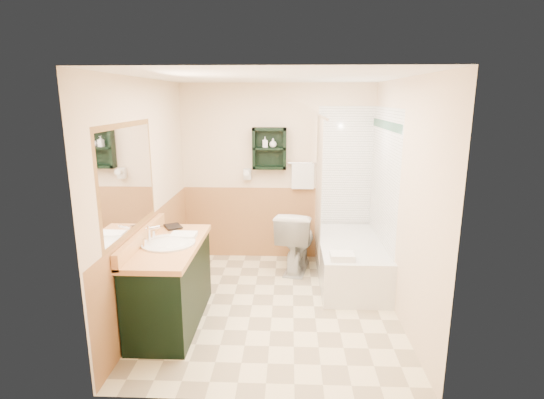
{
  "coord_description": "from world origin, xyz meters",
  "views": [
    {
      "loc": [
        0.17,
        -4.22,
        2.2
      ],
      "look_at": [
        -0.01,
        0.2,
        1.14
      ],
      "focal_mm": 28.0,
      "sensor_mm": 36.0,
      "label": 1
    }
  ],
  "objects_px": {
    "vanity": "(171,284)",
    "soap_bottle_a": "(265,145)",
    "bathtub": "(350,261)",
    "vanity_book": "(165,219)",
    "wall_shelf": "(269,148)",
    "soap_bottle_b": "(273,144)",
    "toilet": "(296,240)",
    "hair_dryer": "(247,174)"
  },
  "relations": [
    {
      "from": "vanity",
      "to": "hair_dryer",
      "type": "bearing_deg",
      "value": 71.83
    },
    {
      "from": "vanity",
      "to": "bathtub",
      "type": "xyz_separation_m",
      "value": [
        1.92,
        1.07,
        -0.16
      ]
    },
    {
      "from": "hair_dryer",
      "to": "soap_bottle_a",
      "type": "bearing_deg",
      "value": -7.08
    },
    {
      "from": "toilet",
      "to": "vanity_book",
      "type": "relative_size",
      "value": 3.7
    },
    {
      "from": "hair_dryer",
      "to": "vanity_book",
      "type": "bearing_deg",
      "value": -119.73
    },
    {
      "from": "wall_shelf",
      "to": "soap_bottle_b",
      "type": "distance_m",
      "value": 0.08
    },
    {
      "from": "toilet",
      "to": "soap_bottle_a",
      "type": "distance_m",
      "value": 1.33
    },
    {
      "from": "vanity",
      "to": "bathtub",
      "type": "distance_m",
      "value": 2.2
    },
    {
      "from": "wall_shelf",
      "to": "vanity",
      "type": "bearing_deg",
      "value": -116.6
    },
    {
      "from": "vanity_book",
      "to": "soap_bottle_b",
      "type": "distance_m",
      "value": 1.84
    },
    {
      "from": "vanity_book",
      "to": "soap_bottle_b",
      "type": "relative_size",
      "value": 1.81
    },
    {
      "from": "hair_dryer",
      "to": "vanity",
      "type": "height_order",
      "value": "hair_dryer"
    },
    {
      "from": "hair_dryer",
      "to": "wall_shelf",
      "type": "bearing_deg",
      "value": -4.76
    },
    {
      "from": "soap_bottle_a",
      "to": "soap_bottle_b",
      "type": "xyz_separation_m",
      "value": [
        0.11,
        0.0,
        0.01
      ]
    },
    {
      "from": "wall_shelf",
      "to": "hair_dryer",
      "type": "height_order",
      "value": "wall_shelf"
    },
    {
      "from": "wall_shelf",
      "to": "vanity",
      "type": "xyz_separation_m",
      "value": [
        -0.89,
        -1.79,
        -1.13
      ]
    },
    {
      "from": "vanity_book",
      "to": "soap_bottle_b",
      "type": "height_order",
      "value": "soap_bottle_b"
    },
    {
      "from": "hair_dryer",
      "to": "soap_bottle_a",
      "type": "relative_size",
      "value": 1.7
    },
    {
      "from": "vanity",
      "to": "toilet",
      "type": "height_order",
      "value": "vanity"
    },
    {
      "from": "vanity",
      "to": "vanity_book",
      "type": "distance_m",
      "value": 0.73
    },
    {
      "from": "soap_bottle_b",
      "to": "wall_shelf",
      "type": "bearing_deg",
      "value": 174.09
    },
    {
      "from": "bathtub",
      "to": "vanity_book",
      "type": "xyz_separation_m",
      "value": [
        -2.08,
        -0.59,
        0.69
      ]
    },
    {
      "from": "toilet",
      "to": "vanity",
      "type": "bearing_deg",
      "value": 59.08
    },
    {
      "from": "vanity",
      "to": "soap_bottle_a",
      "type": "height_order",
      "value": "soap_bottle_a"
    },
    {
      "from": "wall_shelf",
      "to": "soap_bottle_b",
      "type": "xyz_separation_m",
      "value": [
        0.05,
        -0.01,
        0.06
      ]
    },
    {
      "from": "vanity_book",
      "to": "toilet",
      "type": "bearing_deg",
      "value": 2.85
    },
    {
      "from": "wall_shelf",
      "to": "bathtub",
      "type": "height_order",
      "value": "wall_shelf"
    },
    {
      "from": "hair_dryer",
      "to": "soap_bottle_a",
      "type": "height_order",
      "value": "soap_bottle_a"
    },
    {
      "from": "wall_shelf",
      "to": "toilet",
      "type": "distance_m",
      "value": 1.27
    },
    {
      "from": "toilet",
      "to": "vanity_book",
      "type": "distance_m",
      "value": 1.79
    },
    {
      "from": "hair_dryer",
      "to": "bathtub",
      "type": "xyz_separation_m",
      "value": [
        1.33,
        -0.74,
        -0.95
      ]
    },
    {
      "from": "soap_bottle_b",
      "to": "vanity",
      "type": "bearing_deg",
      "value": -117.89
    },
    {
      "from": "bathtub",
      "to": "soap_bottle_b",
      "type": "relative_size",
      "value": 12.4
    },
    {
      "from": "hair_dryer",
      "to": "vanity",
      "type": "distance_m",
      "value": 2.06
    },
    {
      "from": "bathtub",
      "to": "toilet",
      "type": "distance_m",
      "value": 0.76
    },
    {
      "from": "wall_shelf",
      "to": "vanity_book",
      "type": "relative_size",
      "value": 2.51
    },
    {
      "from": "soap_bottle_a",
      "to": "vanity_book",
      "type": "bearing_deg",
      "value": -127.6
    },
    {
      "from": "hair_dryer",
      "to": "vanity",
      "type": "bearing_deg",
      "value": -108.17
    },
    {
      "from": "soap_bottle_a",
      "to": "soap_bottle_b",
      "type": "distance_m",
      "value": 0.11
    },
    {
      "from": "soap_bottle_a",
      "to": "soap_bottle_b",
      "type": "height_order",
      "value": "soap_bottle_b"
    },
    {
      "from": "toilet",
      "to": "vanity_book",
      "type": "bearing_deg",
      "value": 43.99
    },
    {
      "from": "wall_shelf",
      "to": "vanity_book",
      "type": "distance_m",
      "value": 1.79
    }
  ]
}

